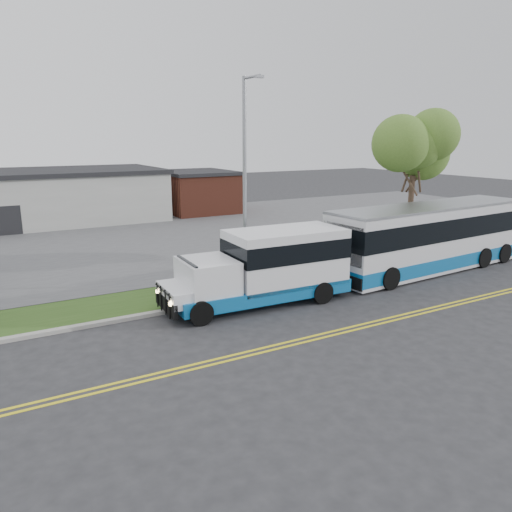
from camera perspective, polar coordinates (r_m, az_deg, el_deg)
ground at (r=20.44m, az=-4.90°, el=-6.66°), size 140.00×140.00×0.00m
lane_line_north at (r=17.27m, az=0.59°, el=-10.51°), size 70.00×0.12×0.01m
lane_line_south at (r=17.03m, az=1.11°, el=-10.87°), size 70.00×0.12×0.01m
curb at (r=21.36m, az=-6.16°, el=-5.57°), size 80.00×0.30×0.15m
verge at (r=22.95m, az=-7.98°, el=-4.33°), size 80.00×3.30×0.10m
parking_lot at (r=36.04m, az=-16.41°, el=1.81°), size 80.00×25.00×0.10m
commercial_building at (r=44.75m, az=-27.20°, el=5.83°), size 25.40×10.40×4.35m
brick_wing at (r=47.48m, az=-6.74°, el=7.32°), size 6.30×7.30×3.90m
tree_east at (r=30.03m, az=17.65°, el=11.33°), size 5.20×5.20×8.33m
streetlight_near at (r=23.04m, az=-1.22°, el=9.04°), size 0.35×1.53×9.50m
shuttle_bus at (r=21.39m, az=1.51°, el=-0.99°), size 8.29×3.05×3.13m
transit_bus at (r=28.17m, az=19.19°, el=2.03°), size 12.86×3.72×3.52m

